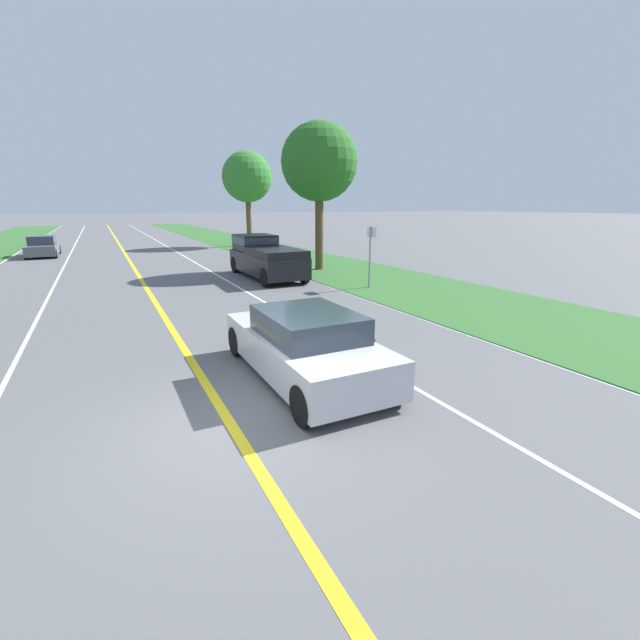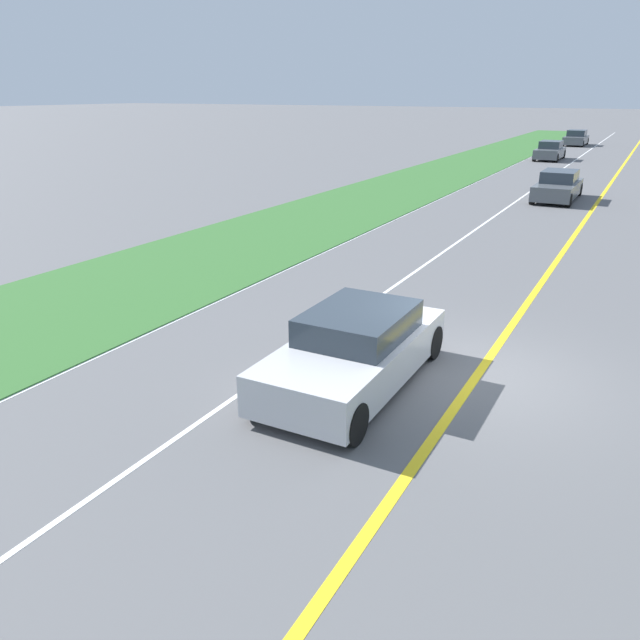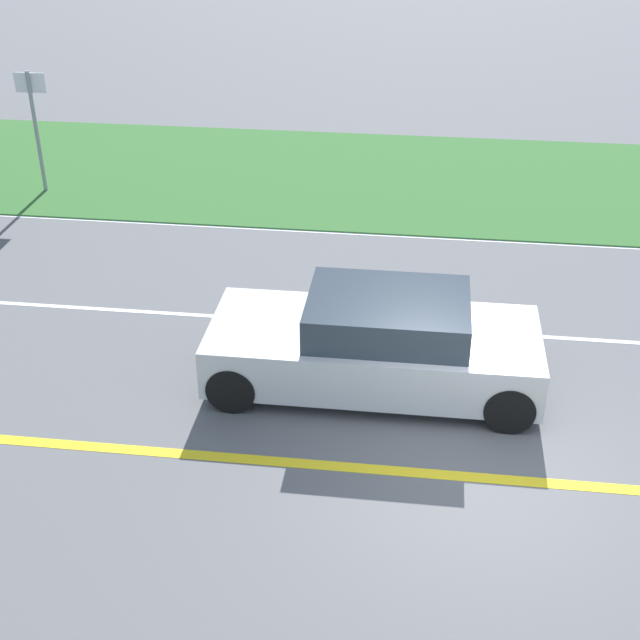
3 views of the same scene
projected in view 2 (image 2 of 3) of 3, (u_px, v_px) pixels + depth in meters
The scene contains 10 objects.
ground_plane at pixel (477, 375), 11.72m from camera, with size 400.00×400.00×0.00m, color #5B5B5E.
centre_divider_line at pixel (477, 375), 11.72m from camera, with size 0.18×160.00×0.01m, color yellow.
lane_edge_line_right at pixel (185, 316), 14.82m from camera, with size 0.14×160.00×0.01m, color white.
lane_dash_same_dir at pixel (314, 342), 13.27m from camera, with size 0.10×160.00×0.01m, color white.
grass_verge_right at pixel (94, 297), 16.15m from camera, with size 6.00×160.00×0.03m, color #33662D.
ego_car at pixel (355, 350), 11.18m from camera, with size 1.94×4.53×1.39m.
dog at pixel (312, 334), 12.36m from camera, with size 0.30×1.10×0.80m.
car_trailing_near at pixel (558, 186), 30.36m from camera, with size 1.83×4.64×1.39m.
car_trailing_mid at pixel (550, 151), 48.02m from camera, with size 1.81×4.41×1.40m.
car_trailing_far at pixel (576, 138), 60.68m from camera, with size 1.94×4.67×1.44m.
Camera 2 is at (-2.42, 10.78, 5.04)m, focal length 35.00 mm.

